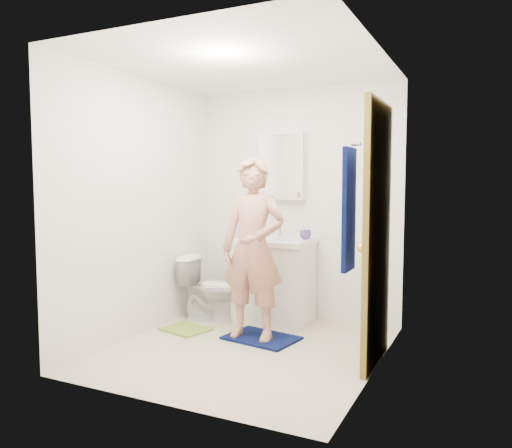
{
  "coord_description": "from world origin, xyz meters",
  "views": [
    {
      "loc": [
        1.88,
        -3.74,
        1.42
      ],
      "look_at": [
        -0.03,
        0.25,
        1.06
      ],
      "focal_mm": 35.0,
      "sensor_mm": 36.0,
      "label": 1
    }
  ],
  "objects_px": {
    "toilet": "(212,288)",
    "medicine_cabinet": "(282,166)",
    "toothbrush_cup": "(305,235)",
    "soap_dispenser": "(244,230)",
    "towel": "(349,210)",
    "vanity_cabinet": "(273,282)",
    "man": "(253,249)"
  },
  "relations": [
    {
      "from": "medicine_cabinet",
      "to": "soap_dispenser",
      "type": "height_order",
      "value": "medicine_cabinet"
    },
    {
      "from": "vanity_cabinet",
      "to": "towel",
      "type": "height_order",
      "value": "towel"
    },
    {
      "from": "vanity_cabinet",
      "to": "toilet",
      "type": "xyz_separation_m",
      "value": [
        -0.59,
        -0.24,
        -0.07
      ]
    },
    {
      "from": "towel",
      "to": "toothbrush_cup",
      "type": "height_order",
      "value": "towel"
    },
    {
      "from": "soap_dispenser",
      "to": "man",
      "type": "distance_m",
      "value": 0.71
    },
    {
      "from": "medicine_cabinet",
      "to": "man",
      "type": "height_order",
      "value": "medicine_cabinet"
    },
    {
      "from": "towel",
      "to": "soap_dispenser",
      "type": "xyz_separation_m",
      "value": [
        -1.48,
        1.41,
        -0.32
      ]
    },
    {
      "from": "soap_dispenser",
      "to": "toilet",
      "type": "bearing_deg",
      "value": -151.07
    },
    {
      "from": "man",
      "to": "vanity_cabinet",
      "type": "bearing_deg",
      "value": 96.07
    },
    {
      "from": "soap_dispenser",
      "to": "man",
      "type": "relative_size",
      "value": 0.1
    },
    {
      "from": "toilet",
      "to": "medicine_cabinet",
      "type": "bearing_deg",
      "value": -62.87
    },
    {
      "from": "medicine_cabinet",
      "to": "toothbrush_cup",
      "type": "bearing_deg",
      "value": -16.95
    },
    {
      "from": "soap_dispenser",
      "to": "man",
      "type": "height_order",
      "value": "man"
    },
    {
      "from": "soap_dispenser",
      "to": "man",
      "type": "bearing_deg",
      "value": -56.34
    },
    {
      "from": "toilet",
      "to": "toothbrush_cup",
      "type": "height_order",
      "value": "toothbrush_cup"
    },
    {
      "from": "towel",
      "to": "man",
      "type": "distance_m",
      "value": 1.42
    },
    {
      "from": "vanity_cabinet",
      "to": "medicine_cabinet",
      "type": "bearing_deg",
      "value": 90.0
    },
    {
      "from": "medicine_cabinet",
      "to": "man",
      "type": "relative_size",
      "value": 0.43
    },
    {
      "from": "toilet",
      "to": "soap_dispenser",
      "type": "bearing_deg",
      "value": -72.15
    },
    {
      "from": "soap_dispenser",
      "to": "man",
      "type": "xyz_separation_m",
      "value": [
        0.39,
        -0.59,
        -0.1
      ]
    },
    {
      "from": "vanity_cabinet",
      "to": "soap_dispenser",
      "type": "distance_m",
      "value": 0.62
    },
    {
      "from": "towel",
      "to": "toothbrush_cup",
      "type": "distance_m",
      "value": 1.88
    },
    {
      "from": "medicine_cabinet",
      "to": "soap_dispenser",
      "type": "bearing_deg",
      "value": -134.65
    },
    {
      "from": "vanity_cabinet",
      "to": "soap_dispenser",
      "type": "relative_size",
      "value": 4.76
    },
    {
      "from": "towel",
      "to": "toilet",
      "type": "relative_size",
      "value": 1.2
    },
    {
      "from": "vanity_cabinet",
      "to": "toothbrush_cup",
      "type": "relative_size",
      "value": 6.81
    },
    {
      "from": "toothbrush_cup",
      "to": "soap_dispenser",
      "type": "bearing_deg",
      "value": -160.52
    },
    {
      "from": "vanity_cabinet",
      "to": "toothbrush_cup",
      "type": "height_order",
      "value": "toothbrush_cup"
    },
    {
      "from": "vanity_cabinet",
      "to": "towel",
      "type": "relative_size",
      "value": 1.0
    },
    {
      "from": "medicine_cabinet",
      "to": "toilet",
      "type": "distance_m",
      "value": 1.47
    },
    {
      "from": "toilet",
      "to": "man",
      "type": "bearing_deg",
      "value": -133.28
    },
    {
      "from": "toilet",
      "to": "man",
      "type": "xyz_separation_m",
      "value": [
        0.68,
        -0.43,
        0.5
      ]
    }
  ]
}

